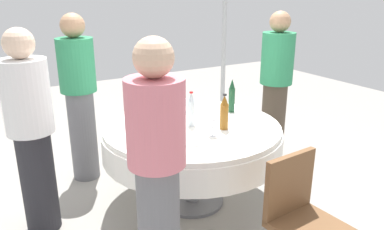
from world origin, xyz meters
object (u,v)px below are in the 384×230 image
at_px(bottle_dark_green_near, 232,96).
at_px(wine_glass_front, 172,110).
at_px(bottle_amber_north, 224,113).
at_px(chair_mid, 300,212).
at_px(dining_table, 192,141).
at_px(person_north, 276,85).
at_px(plate_south, 190,141).
at_px(wine_glass_mid, 184,103).
at_px(wine_glass_outer, 213,124).
at_px(bottle_clear_right, 191,110).
at_px(person_near, 31,131).
at_px(plate_rear, 239,118).
at_px(person_right, 157,168).
at_px(person_outer, 79,96).

height_order(bottle_dark_green_near, wine_glass_front, bottle_dark_green_near).
xyz_separation_m(bottle_amber_north, chair_mid, (0.96, -0.09, -0.36)).
relative_size(dining_table, person_north, 0.94).
xyz_separation_m(bottle_dark_green_near, person_north, (-0.23, 0.75, -0.04)).
distance_m(bottle_amber_north, plate_south, 0.41).
relative_size(bottle_dark_green_near, wine_glass_mid, 2.54).
relative_size(wine_glass_front, person_north, 0.08).
xyz_separation_m(bottle_dark_green_near, wine_glass_outer, (0.41, -0.48, -0.05)).
xyz_separation_m(bottle_clear_right, bottle_amber_north, (0.20, 0.19, 0.00)).
xyz_separation_m(wine_glass_outer, person_near, (-0.57, -1.23, -0.01)).
bearing_deg(chair_mid, person_near, -52.12).
height_order(wine_glass_mid, person_north, person_north).
relative_size(person_north, chair_mid, 1.86).
xyz_separation_m(person_north, chair_mid, (1.52, -1.16, -0.33)).
bearing_deg(chair_mid, wine_glass_outer, -89.24).
relative_size(person_near, person_north, 0.98).
bearing_deg(wine_glass_front, wine_glass_mid, 124.97).
height_order(wine_glass_front, chair_mid, wine_glass_front).
xyz_separation_m(bottle_clear_right, plate_rear, (0.07, 0.44, -0.13)).
bearing_deg(person_north, plate_south, -80.95).
xyz_separation_m(bottle_amber_north, wine_glass_front, (-0.41, -0.26, -0.04)).
bearing_deg(person_near, bottle_amber_north, -96.84).
bearing_deg(person_right, bottle_dark_green_near, -101.34).
height_order(dining_table, bottle_dark_green_near, bottle_dark_green_near).
bearing_deg(dining_table, chair_mid, 4.02).
distance_m(person_north, chair_mid, 1.94).
relative_size(plate_rear, person_right, 0.13).
relative_size(dining_table, bottle_clear_right, 5.18).
relative_size(person_north, person_outer, 1.00).
relative_size(dining_table, bottle_dark_green_near, 4.70).
bearing_deg(bottle_dark_green_near, bottle_clear_right, -75.54).
height_order(bottle_amber_north, person_outer, person_outer).
height_order(wine_glass_mid, plate_south, wine_glass_mid).
relative_size(wine_glass_outer, chair_mid, 0.17).
xyz_separation_m(wine_glass_front, person_north, (-0.16, 1.33, 0.01)).
bearing_deg(plate_south, wine_glass_outer, 94.17).
height_order(plate_rear, person_near, person_near).
bearing_deg(bottle_amber_north, person_right, -57.44).
bearing_deg(bottle_amber_north, dining_table, -141.82).
bearing_deg(dining_table, bottle_dark_green_near, 103.20).
distance_m(bottle_dark_green_near, plate_rear, 0.26).
bearing_deg(person_near, chair_mid, -125.39).
xyz_separation_m(person_near, person_right, (1.04, 0.53, 0.01)).
distance_m(wine_glass_mid, plate_rear, 0.53).
height_order(wine_glass_mid, plate_rear, wine_glass_mid).
distance_m(wine_glass_outer, person_north, 1.39).
distance_m(wine_glass_mid, person_near, 1.33).
relative_size(bottle_dark_green_near, person_outer, 0.20).
distance_m(bottle_amber_north, person_near, 1.48).
xyz_separation_m(dining_table, person_outer, (-0.97, -0.68, 0.26)).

